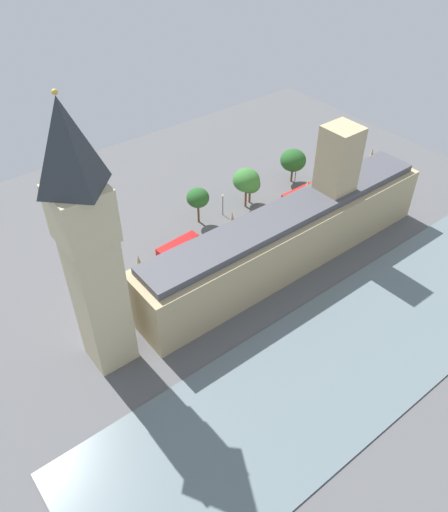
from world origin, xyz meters
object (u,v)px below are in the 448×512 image
street_lamp_slot_11 (223,201)px  car_white_kerbside (215,236)px  double_decker_bus_by_river_gate (299,197)px  double_decker_bus_leading (178,249)px  street_lamp_slot_10 (296,168)px  parliament_building (292,232)px  plane_tree_opposite_hall (250,184)px  pedestrian_midblock (166,292)px  plane_tree_near_tower (293,160)px  car_black_under_trees (328,189)px  plane_tree_far_end (198,198)px  pedestrian_trailing (241,254)px  plane_tree_corner (246,180)px  clock_tower (88,244)px

street_lamp_slot_11 → car_white_kerbside: bearing=131.7°
double_decker_bus_by_river_gate → double_decker_bus_leading: same height
double_decker_bus_by_river_gate → street_lamp_slot_10: street_lamp_slot_10 is taller
parliament_building → plane_tree_opposite_hall: 25.07m
pedestrian_midblock → plane_tree_near_tower: bearing=-104.7°
car_black_under_trees → plane_tree_far_end: (10.35, 35.91, 6.23)m
parliament_building → street_lamp_slot_10: parliament_building is taller
double_decker_bus_by_river_gate → car_white_kerbside: size_ratio=2.49×
double_decker_bus_leading → plane_tree_near_tower: bearing=96.8°
double_decker_bus_by_river_gate → street_lamp_slot_11: street_lamp_slot_11 is taller
parliament_building → car_black_under_trees: bearing=-62.9°
pedestrian_trailing → plane_tree_opposite_hall: 23.05m
plane_tree_near_tower → street_lamp_slot_10: 2.37m
pedestrian_trailing → plane_tree_near_tower: 36.59m
car_black_under_trees → street_lamp_slot_10: street_lamp_slot_10 is taller
pedestrian_midblock → street_lamp_slot_11: bearing=-92.7°
car_black_under_trees → plane_tree_corner: size_ratio=0.38×
clock_tower → car_white_kerbside: clock_tower is taller
clock_tower → parliament_building: bearing=-90.9°
car_white_kerbside → street_lamp_slot_11: bearing=-51.6°
double_decker_bus_leading → street_lamp_slot_10: (7.11, -44.05, 1.94)m
plane_tree_corner → pedestrian_trailing: bearing=137.1°
parliament_building → street_lamp_slot_11: parliament_building is taller
plane_tree_corner → plane_tree_far_end: (2.02, 13.64, -0.83)m
double_decker_bus_by_river_gate → plane_tree_far_end: 27.18m
clock_tower → plane_tree_far_end: bearing=-57.3°
street_lamp_slot_11 → clock_tower: bearing=117.2°
plane_tree_corner → double_decker_bus_by_river_gate: bearing=-126.5°
pedestrian_midblock → plane_tree_corner: size_ratio=0.14×
parliament_building → street_lamp_slot_10: bearing=-46.3°
car_white_kerbside → street_lamp_slot_10: bearing=-81.8°
parliament_building → car_black_under_trees: size_ratio=17.91×
double_decker_bus_leading → parliament_building: bearing=46.8°
pedestrian_midblock → plane_tree_near_tower: (16.54, -52.69, 5.95)m
parliament_building → pedestrian_trailing: parliament_building is taller
double_decker_bus_leading → pedestrian_trailing: (-8.33, -11.74, -1.95)m
pedestrian_trailing → pedestrian_midblock: (0.06, 20.63, -0.01)m
pedestrian_trailing → street_lamp_slot_10: 36.02m
double_decker_bus_by_river_gate → pedestrian_trailing: size_ratio=6.90×
plane_tree_near_tower → plane_tree_far_end: size_ratio=1.01×
car_black_under_trees → double_decker_bus_by_river_gate: 11.28m
clock_tower → pedestrian_trailing: 45.83m
car_white_kerbside → plane_tree_near_tower: (7.88, -32.89, 5.74)m
pedestrian_midblock → plane_tree_far_end: plane_tree_far_end is taller
parliament_building → plane_tree_corner: (22.78, -5.94, 0.13)m
plane_tree_near_tower → plane_tree_opposite_hall: size_ratio=1.22×
plane_tree_corner → street_lamp_slot_11: (0.63, 7.03, -3.67)m
street_lamp_slot_10 → street_lamp_slot_11: street_lamp_slot_10 is taller
street_lamp_slot_11 → double_decker_bus_leading: bearing=111.3°
double_decker_bus_leading → double_decker_bus_by_river_gate: bearing=83.6°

